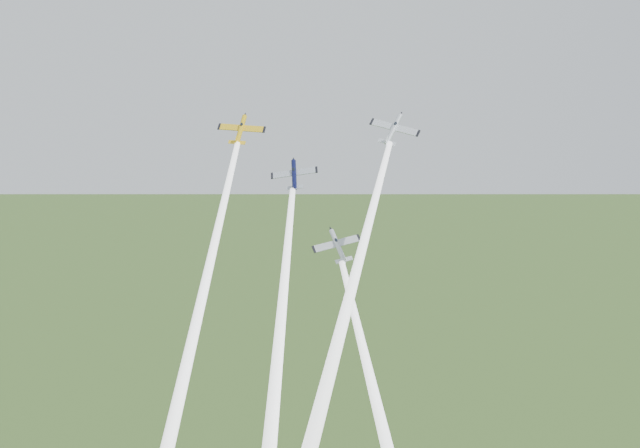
% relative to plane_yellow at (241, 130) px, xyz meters
% --- Properties ---
extents(plane_yellow, '(9.61, 8.00, 7.27)m').
position_rel_plane_yellow_xyz_m(plane_yellow, '(0.00, 0.00, 0.00)').
color(plane_yellow, yellow).
extents(smoke_trail_yellow, '(10.87, 56.53, 55.64)m').
position_rel_plane_yellow_xyz_m(smoke_trail_yellow, '(-4.53, -29.56, -29.24)').
color(smoke_trail_yellow, white).
extents(plane_navy, '(8.34, 7.01, 7.40)m').
position_rel_plane_yellow_xyz_m(plane_navy, '(9.38, -6.70, -7.16)').
color(plane_navy, '#0D1039').
extents(smoke_trail_navy, '(5.21, 42.58, 41.64)m').
position_rel_plane_yellow_xyz_m(smoke_trail_navy, '(7.81, -29.39, -29.40)').
color(smoke_trail_navy, white).
extents(plane_silver_right, '(11.50, 9.19, 8.84)m').
position_rel_plane_yellow_xyz_m(plane_silver_right, '(26.10, -2.47, 0.18)').
color(plane_silver_right, silver).
extents(smoke_trail_silver_right, '(17.24, 42.83, 43.75)m').
position_rel_plane_yellow_xyz_m(smoke_trail_silver_right, '(18.05, -24.90, -23.11)').
color(smoke_trail_silver_right, white).
extents(plane_silver_low, '(10.24, 8.17, 7.98)m').
position_rel_plane_yellow_xyz_m(plane_silver_low, '(16.51, -12.42, -18.08)').
color(plane_silver_low, '#B1B8BF').
extents(smoke_trail_silver_low, '(12.26, 37.91, 37.85)m').
position_rel_plane_yellow_xyz_m(smoke_trail_silver_low, '(21.93, -32.51, -38.43)').
color(smoke_trail_silver_low, white).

